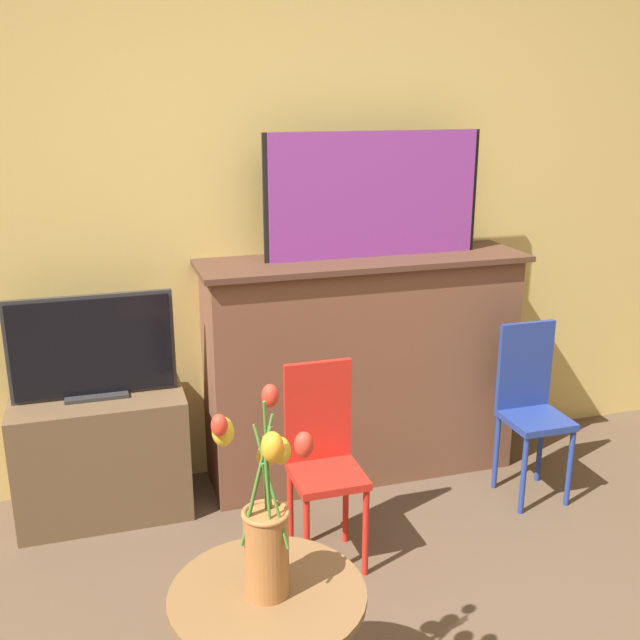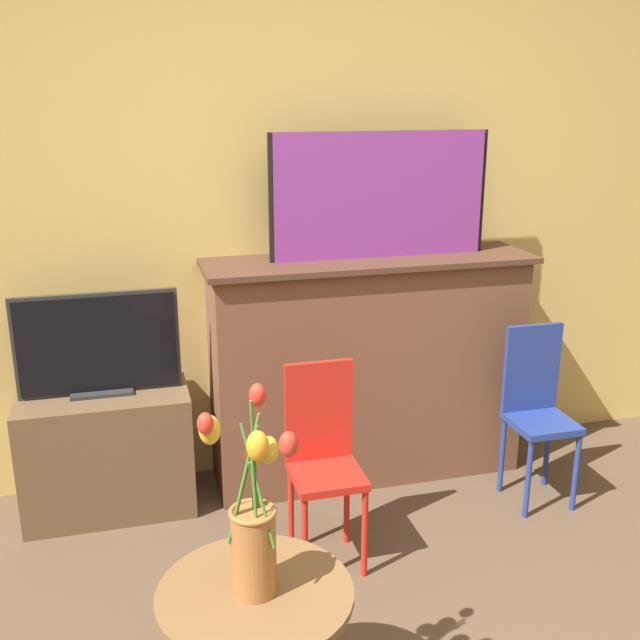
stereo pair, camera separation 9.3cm
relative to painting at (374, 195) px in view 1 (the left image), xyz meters
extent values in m
cube|color=#E0BC66|center=(-0.34, 0.21, 0.03)|extent=(8.00, 0.06, 2.70)
cube|color=brown|center=(-0.05, -0.01, -0.79)|extent=(1.42, 0.38, 1.05)
cube|color=#503123|center=(-0.05, -0.02, -0.28)|extent=(1.48, 0.42, 0.02)
cube|color=black|center=(0.00, 0.01, 0.00)|extent=(0.99, 0.02, 0.54)
cube|color=purple|center=(0.00, -0.01, 0.00)|extent=(0.95, 0.02, 0.54)
cube|color=brown|center=(-1.23, -0.03, -1.05)|extent=(0.70, 0.39, 0.54)
cube|color=#2D2D2D|center=(-1.23, -0.03, -0.77)|extent=(0.25, 0.12, 0.01)
cube|color=#2D2D2D|center=(-1.23, -0.02, -0.56)|extent=(0.66, 0.02, 0.43)
cube|color=black|center=(-1.23, -0.03, -0.56)|extent=(0.63, 0.02, 0.40)
cylinder|color=red|center=(-0.54, -0.79, -1.14)|extent=(0.02, 0.02, 0.36)
cylinder|color=red|center=(-0.31, -0.79, -1.14)|extent=(0.02, 0.02, 0.36)
cylinder|color=red|center=(-0.54, -0.56, -1.14)|extent=(0.02, 0.02, 0.36)
cylinder|color=red|center=(-0.31, -0.56, -1.14)|extent=(0.02, 0.02, 0.36)
cube|color=red|center=(-0.42, -0.67, -0.94)|extent=(0.26, 0.26, 0.03)
cube|color=red|center=(-0.42, -0.55, -0.73)|extent=(0.26, 0.02, 0.40)
cylinder|color=navy|center=(0.49, -0.58, -1.14)|extent=(0.02, 0.02, 0.36)
cylinder|color=navy|center=(0.71, -0.58, -1.14)|extent=(0.02, 0.02, 0.36)
cylinder|color=navy|center=(0.49, -0.35, -1.14)|extent=(0.02, 0.02, 0.36)
cylinder|color=navy|center=(0.71, -0.35, -1.14)|extent=(0.02, 0.02, 0.36)
cube|color=navy|center=(0.60, -0.47, -0.94)|extent=(0.26, 0.26, 0.03)
cube|color=navy|center=(0.60, -0.35, -0.73)|extent=(0.26, 0.02, 0.40)
cylinder|color=brown|center=(-0.83, -1.45, -0.81)|extent=(0.52, 0.52, 0.02)
cylinder|color=#AD6B38|center=(-0.83, -1.45, -0.69)|extent=(0.11, 0.11, 0.23)
torus|color=#AD6B38|center=(-0.83, -1.45, -0.57)|extent=(0.12, 0.12, 0.01)
cylinder|color=#477A2D|center=(-0.83, -1.43, -0.54)|extent=(0.01, 0.02, 0.22)
ellipsoid|color=orange|center=(-0.82, -1.42, -0.43)|extent=(0.05, 0.05, 0.06)
cylinder|color=#477A2D|center=(-0.85, -1.45, -0.49)|extent=(0.08, 0.02, 0.31)
ellipsoid|color=gold|center=(-0.93, -1.44, -0.34)|extent=(0.05, 0.05, 0.07)
cylinder|color=#477A2D|center=(-0.85, -1.45, -0.48)|extent=(0.10, 0.02, 0.34)
ellipsoid|color=red|center=(-0.94, -1.46, -0.31)|extent=(0.04, 0.04, 0.06)
cylinder|color=#477A2D|center=(-0.82, -1.44, -0.54)|extent=(0.05, 0.05, 0.22)
ellipsoid|color=gold|center=(-0.78, -1.40, -0.43)|extent=(0.05, 0.05, 0.07)
cylinder|color=#477A2D|center=(-0.83, -1.47, -0.51)|extent=(0.01, 0.05, 0.29)
ellipsoid|color=orange|center=(-0.83, -1.51, -0.36)|extent=(0.05, 0.05, 0.08)
cylinder|color=#477A2D|center=(-0.82, -1.43, -0.46)|extent=(0.02, 0.03, 0.38)
ellipsoid|color=red|center=(-0.81, -1.41, -0.27)|extent=(0.04, 0.04, 0.06)
cylinder|color=#477A2D|center=(-0.82, -1.47, -0.49)|extent=(0.07, 0.09, 0.31)
ellipsoid|color=red|center=(-0.76, -1.55, -0.35)|extent=(0.05, 0.05, 0.06)
camera|label=1|loc=(-1.18, -3.05, 0.43)|focal=42.00mm
camera|label=2|loc=(-1.10, -3.08, 0.43)|focal=42.00mm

